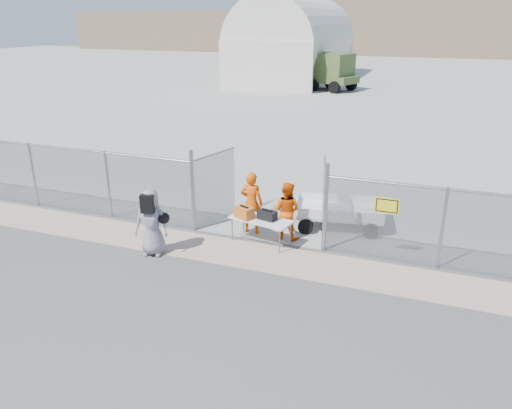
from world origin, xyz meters
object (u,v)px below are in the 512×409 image
at_px(security_worker_left, 252,203).
at_px(visitor, 152,222).
at_px(utility_trailer, 339,214).
at_px(security_worker_right, 287,211).
at_px(folding_table, 261,231).

bearing_deg(security_worker_left, visitor, 47.32).
bearing_deg(utility_trailer, security_worker_right, -142.42).
xyz_separation_m(folding_table, utility_trailer, (1.83, 2.00, 0.04)).
distance_m(security_worker_left, security_worker_right, 1.09).
bearing_deg(security_worker_left, security_worker_right, 178.03).
relative_size(security_worker_left, utility_trailer, 0.54).
distance_m(folding_table, security_worker_right, 0.96).
relative_size(security_worker_left, visitor, 1.02).
xyz_separation_m(security_worker_left, utility_trailer, (2.35, 1.37, -0.52)).
bearing_deg(security_worker_right, visitor, 43.60).
relative_size(folding_table, visitor, 0.96).
xyz_separation_m(security_worker_right, visitor, (-3.09, -2.27, 0.07)).
distance_m(security_worker_right, visitor, 3.83).
bearing_deg(security_worker_right, utility_trailer, -125.09).
bearing_deg(utility_trailer, folding_table, -142.58).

